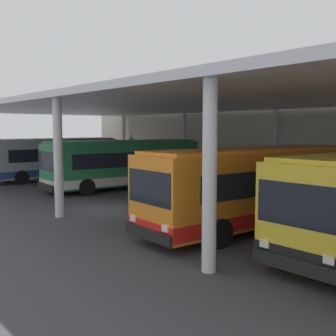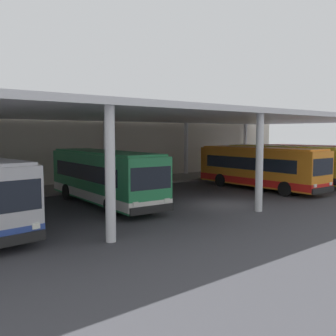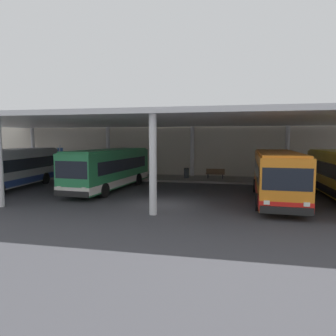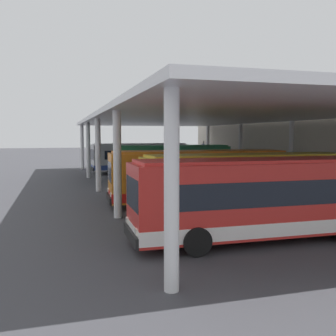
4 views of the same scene
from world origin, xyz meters
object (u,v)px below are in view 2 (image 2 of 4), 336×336
(bus_middle_bay, at_px, (259,167))
(bus_departing, at_px, (318,163))
(bus_second_bay, at_px, (104,177))
(bus_far_bay, at_px, (283,164))
(bench_waiting, at_px, (141,175))
(trash_bin, at_px, (115,177))

(bus_middle_bay, bearing_deg, bus_departing, -1.98)
(bus_second_bay, xyz_separation_m, bus_departing, (20.20, -2.26, 0.00))
(bus_far_bay, bearing_deg, bus_second_bay, 176.39)
(bus_departing, relative_size, bench_waiting, 5.87)
(bus_far_bay, distance_m, bus_departing, 3.70)
(bus_second_bay, xyz_separation_m, bus_far_bay, (16.70, -1.05, 0.00))
(bus_second_bay, relative_size, bus_middle_bay, 1.01)
(bus_far_bay, xyz_separation_m, bus_departing, (3.50, -1.20, 0.00))
(bus_second_bay, bearing_deg, bus_middle_bay, -9.20)
(bench_waiting, bearing_deg, bus_far_bay, -42.95)
(bench_waiting, xyz_separation_m, trash_bin, (-2.80, -0.23, 0.01))
(bus_departing, relative_size, trash_bin, 10.77)
(bench_waiting, distance_m, trash_bin, 2.80)
(bus_departing, bearing_deg, bench_waiting, 142.61)
(bus_far_bay, relative_size, trash_bin, 10.77)
(trash_bin, bearing_deg, bus_middle_bay, -51.25)
(bus_far_bay, bearing_deg, bus_departing, -18.96)
(bus_middle_bay, relative_size, trash_bin, 10.85)
(bus_departing, xyz_separation_m, trash_bin, (-15.14, 9.21, -0.98))
(bus_second_bay, relative_size, trash_bin, 10.91)
(bench_waiting, bearing_deg, bus_second_bay, -137.56)
(bus_middle_bay, bearing_deg, bus_far_bay, 11.71)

